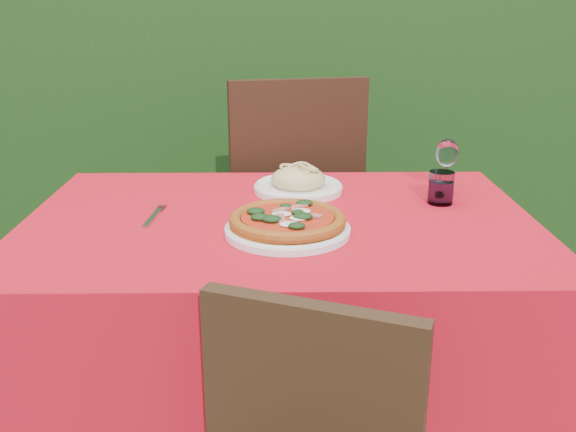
{
  "coord_description": "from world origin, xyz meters",
  "views": [
    {
      "loc": [
        0.0,
        -1.51,
        1.27
      ],
      "look_at": [
        0.02,
        -0.05,
        0.77
      ],
      "focal_mm": 40.0,
      "sensor_mm": 36.0,
      "label": 1
    }
  ],
  "objects_px": {
    "chair_far": "(291,198)",
    "pizza_plate": "(288,223)",
    "wine_glass": "(447,155)",
    "fork": "(152,218)",
    "water_glass": "(441,189)",
    "pasta_plate": "(298,183)"
  },
  "relations": [
    {
      "from": "chair_far",
      "to": "pizza_plate",
      "type": "height_order",
      "value": "chair_far"
    },
    {
      "from": "wine_glass",
      "to": "fork",
      "type": "xyz_separation_m",
      "value": [
        -0.77,
        -0.21,
        -0.1
      ]
    },
    {
      "from": "pizza_plate",
      "to": "water_glass",
      "type": "bearing_deg",
      "value": 28.86
    },
    {
      "from": "chair_far",
      "to": "wine_glass",
      "type": "bearing_deg",
      "value": 118.95
    },
    {
      "from": "pasta_plate",
      "to": "wine_glass",
      "type": "xyz_separation_m",
      "value": [
        0.41,
        -0.02,
        0.08
      ]
    },
    {
      "from": "wine_glass",
      "to": "chair_far",
      "type": "bearing_deg",
      "value": 131.07
    },
    {
      "from": "water_glass",
      "to": "chair_far",
      "type": "bearing_deg",
      "value": 123.78
    },
    {
      "from": "pasta_plate",
      "to": "wine_glass",
      "type": "relative_size",
      "value": 1.63
    },
    {
      "from": "water_glass",
      "to": "fork",
      "type": "relative_size",
      "value": 0.47
    },
    {
      "from": "pizza_plate",
      "to": "pasta_plate",
      "type": "bearing_deg",
      "value": 84.22
    },
    {
      "from": "fork",
      "to": "wine_glass",
      "type": "bearing_deg",
      "value": 20.29
    },
    {
      "from": "water_glass",
      "to": "pasta_plate",
      "type": "bearing_deg",
      "value": 162.85
    },
    {
      "from": "water_glass",
      "to": "wine_glass",
      "type": "relative_size",
      "value": 0.56
    },
    {
      "from": "pasta_plate",
      "to": "water_glass",
      "type": "distance_m",
      "value": 0.39
    },
    {
      "from": "pizza_plate",
      "to": "water_glass",
      "type": "relative_size",
      "value": 4.02
    },
    {
      "from": "pizza_plate",
      "to": "wine_glass",
      "type": "xyz_separation_m",
      "value": [
        0.44,
        0.32,
        0.08
      ]
    },
    {
      "from": "chair_far",
      "to": "fork",
      "type": "height_order",
      "value": "chair_far"
    },
    {
      "from": "pizza_plate",
      "to": "wine_glass",
      "type": "distance_m",
      "value": 0.55
    },
    {
      "from": "pasta_plate",
      "to": "wine_glass",
      "type": "height_order",
      "value": "wine_glass"
    },
    {
      "from": "wine_glass",
      "to": "fork",
      "type": "bearing_deg",
      "value": -164.69
    },
    {
      "from": "chair_far",
      "to": "pasta_plate",
      "type": "bearing_deg",
      "value": 79.42
    },
    {
      "from": "pasta_plate",
      "to": "fork",
      "type": "xyz_separation_m",
      "value": [
        -0.37,
        -0.23,
        -0.02
      ]
    }
  ]
}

